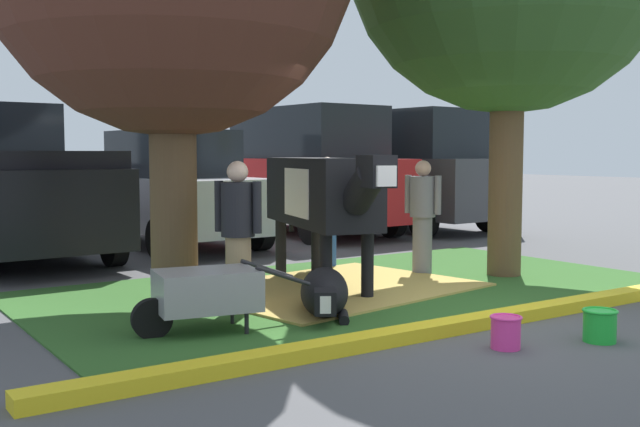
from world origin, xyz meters
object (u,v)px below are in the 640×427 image
Objects in this scene: calf_lying at (325,293)px; person_handler at (238,233)px; wheelbarrow at (204,292)px; suv_black at (307,171)px; person_visitor_near at (327,209)px; cow_holstein at (324,193)px; sedan_silver at (172,190)px; pickup_truck_black at (5,186)px; bucket_green at (600,325)px; person_visitor_far at (423,214)px; bucket_pink at (506,331)px; suv_dark_grey at (407,170)px.

calf_lying is 0.81× the size of person_handler.
suv_black is at bearing 50.55° from wheelbarrow.
person_handler is (-0.66, 0.59, 0.59)m from calf_lying.
person_visitor_near is at bearing 39.35° from wheelbarrow.
cow_holstein is 1.71m from person_visitor_near.
wheelbarrow reaches higher than calf_lying.
cow_holstein is 1.98× the size of person_handler.
calf_lying is 7.74m from suv_black.
sedan_silver is (2.34, 6.20, 0.60)m from wheelbarrow.
suv_black is (5.75, 0.24, 0.16)m from pickup_truck_black.
bucket_green is 8.43m from sedan_silver.
cow_holstein reaches higher than person_handler.
person_visitor_near reaches higher than bucket_green.
bucket_green is (1.40, -2.18, -0.09)m from calf_lying.
bucket_green is (0.58, -3.38, -1.01)m from cow_holstein.
person_visitor_far is (1.72, 0.18, -0.34)m from cow_holstein.
person_visitor_far is at bearing 13.89° from person_handler.
bucket_green is at bearing -19.56° from bucket_pink.
bucket_green is at bearing -69.88° from pickup_truck_black.
person_handler is at bearing 138.25° from calf_lying.
sedan_silver is (0.22, 5.00, -0.17)m from cow_holstein.
bucket_green is at bearing -106.95° from suv_black.
bucket_pink is at bearing -125.93° from suv_dark_grey.
cow_holstein is 1.62m from person_handler.
suv_dark_grey is (8.12, -0.06, 0.16)m from pickup_truck_black.
bucket_pink is (-1.26, -4.44, -0.70)m from person_visitor_near.
bucket_pink is at bearing -121.39° from person_visitor_far.
person_handler is 3.51m from bucket_green.
wheelbarrow is 0.30× the size of pickup_truck_black.
sedan_silver is at bearing 87.48° from cow_holstein.
bucket_green is 9.16m from suv_black.
person_handler reaches higher than wheelbarrow.
person_handler is at bearing -157.39° from cow_holstein.
person_visitor_far is at bearing 58.61° from bucket_pink.
cow_holstein is 0.56× the size of pickup_truck_black.
suv_black is (5.36, 6.51, 0.88)m from wheelbarrow.
bucket_green is 9.06m from pickup_truck_black.
calf_lying is at bearing -124.07° from cow_holstein.
bucket_pink is 0.06× the size of sedan_silver.
bucket_green is 0.06× the size of pickup_truck_black.
suv_dark_grey is (6.42, 6.22, 1.03)m from calf_lying.
wheelbarrow is at bearing 179.91° from calf_lying.
bucket_pink is 8.51m from pickup_truck_black.
suv_dark_grey reaches higher than person_visitor_near.
suv_black is 1.00× the size of suv_dark_grey.
person_visitor_far is 5.05m from sedan_silver.
person_handler is at bearing -128.43° from suv_black.
person_visitor_far is 5.53× the size of bucket_pink.
wheelbarrow is 3.49m from bucket_green.
person_handler is 2.83m from bucket_pink.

